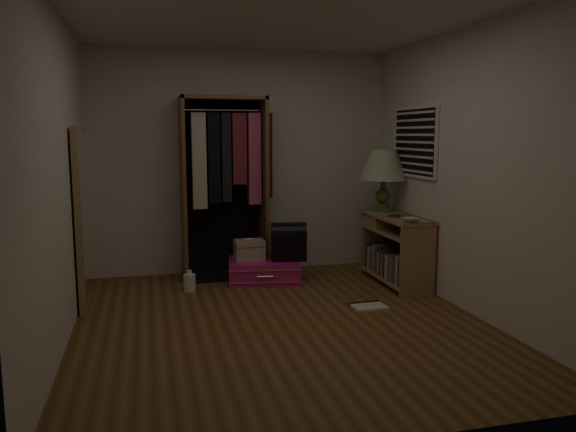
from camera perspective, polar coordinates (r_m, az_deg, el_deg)
The scene contains 13 objects.
ground at distance 4.99m, azimuth -0.68°, elevation -10.80°, with size 4.00×4.00×0.00m, color brown.
room_walls at distance 4.78m, azimuth 0.05°, elevation 6.70°, with size 3.52×4.02×2.60m.
console_bookshelf at distance 6.34m, azimuth 10.71°, elevation -3.14°, with size 0.42×1.12×0.75m.
open_wardrobe at distance 6.43m, azimuth -6.21°, elevation 4.42°, with size 1.02×0.50×2.05m.
floor_mirror at distance 5.67m, azimuth -20.14°, elevation -0.15°, with size 0.06×0.80×1.70m.
pink_suitcase at distance 6.32m, azimuth -2.46°, elevation -5.54°, with size 0.87×0.69×0.24m.
train_case at distance 6.29m, azimuth -3.96°, elevation -3.43°, with size 0.33×0.23×0.24m.
black_bag at distance 6.26m, azimuth 0.05°, elevation -2.51°, with size 0.42×0.31×0.42m.
table_lamp at distance 6.54m, azimuth 9.67°, elevation 5.00°, with size 0.60×0.60×0.71m.
brass_tray at distance 6.16m, azimuth 11.34°, elevation -0.03°, with size 0.30×0.30×0.02m.
ceramic_bowl at distance 5.84m, azimuth 12.32°, elevation -0.38°, with size 0.17×0.17×0.04m, color #A4C5AA.
white_jug at distance 6.01m, azimuth -9.98°, elevation -6.65°, with size 0.14×0.14×0.22m.
floor_book at distance 5.46m, azimuth 8.13°, elevation -9.05°, with size 0.33×0.27×0.03m.
Camera 1 is at (-1.10, -4.59, 1.63)m, focal length 35.00 mm.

